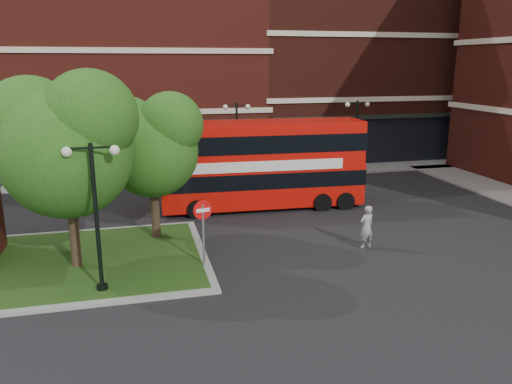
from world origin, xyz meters
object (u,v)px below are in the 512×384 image
object	(u,v)px
bus	(262,159)
car_white	(284,170)
car_silver	(102,173)
woman	(367,227)

from	to	relation	value
bus	car_white	world-z (taller)	bus
car_silver	car_white	xyz separation A→B (m)	(11.36, -1.50, -0.06)
bus	woman	size ratio (longest dim) A/B	5.84
woman	car_silver	size ratio (longest dim) A/B	0.44
car_white	car_silver	bearing A→B (deg)	80.55
bus	car_white	bearing A→B (deg)	65.53
car_silver	car_white	bearing A→B (deg)	-95.16
woman	bus	bearing A→B (deg)	-82.57
bus	car_silver	size ratio (longest dim) A/B	2.54
car_silver	car_white	world-z (taller)	car_silver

